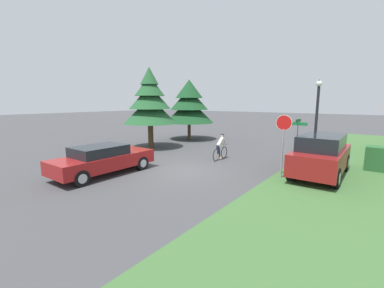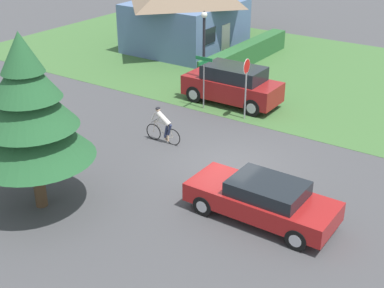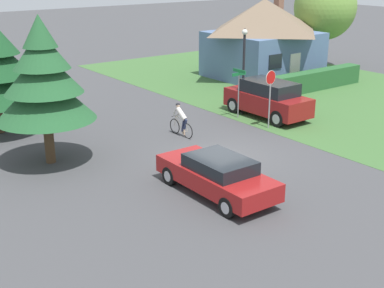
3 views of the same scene
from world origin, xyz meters
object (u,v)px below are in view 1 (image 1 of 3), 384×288
sedan_left_lane (103,159)px  stop_sign (283,134)px  parked_suv_right (321,155)px  conifer_tall_near (150,102)px  conifer_tall_far (189,104)px  street_name_sign (297,134)px  cyclist (220,147)px  street_lamp (317,116)px

sedan_left_lane → stop_sign: 8.25m
parked_suv_right → conifer_tall_near: conifer_tall_near is taller
sedan_left_lane → conifer_tall_far: size_ratio=0.90×
sedan_left_lane → stop_sign: size_ratio=1.69×
sedan_left_lane → conifer_tall_near: (-3.36, 6.36, 2.61)m
stop_sign → street_name_sign: size_ratio=1.12×
sedan_left_lane → parked_suv_right: bearing=-54.0°
parked_suv_right → conifer_tall_far: conifer_tall_far is taller
sedan_left_lane → cyclist: cyclist is taller
cyclist → street_name_sign: (4.07, 0.69, 1.03)m
street_lamp → street_name_sign: street_lamp is taller
stop_sign → conifer_tall_far: size_ratio=0.53×
cyclist → conifer_tall_far: 8.78m
parked_suv_right → street_lamp: (-0.56, 1.28, 1.72)m
sedan_left_lane → parked_suv_right: (8.16, 5.87, 0.22)m
parked_suv_right → conifer_tall_far: bearing=64.5°
sedan_left_lane → street_name_sign: (6.86, 6.66, 1.03)m
street_name_sign → conifer_tall_near: bearing=-178.3°
street_lamp → stop_sign: bearing=-105.5°
cyclist → street_lamp: street_lamp is taller
conifer_tall_far → street_name_sign: bearing=-24.4°
parked_suv_right → conifer_tall_near: 11.77m
stop_sign → street_name_sign: 2.24m
street_lamp → conifer_tall_near: conifer_tall_near is taller
street_name_sign → cyclist: bearing=-170.4°
stop_sign → street_lamp: 2.90m
cyclist → stop_sign: size_ratio=0.60×
cyclist → street_name_sign: bearing=-82.2°
cyclist → conifer_tall_far: (-6.45, 5.45, 2.40)m
conifer_tall_far → street_lamp: bearing=-20.8°
sedan_left_lane → conifer_tall_far: (-3.66, 11.43, 2.40)m
cyclist → stop_sign: 4.51m
cyclist → street_name_sign: size_ratio=0.67×
cyclist → stop_sign: stop_sign is taller
street_lamp → conifer_tall_far: bearing=159.2°
stop_sign → conifer_tall_far: (-10.51, 7.00, 1.16)m
conifer_tall_near → conifer_tall_far: size_ratio=1.10×
parked_suv_right → stop_sign: (-1.31, -1.44, 1.02)m
street_lamp → conifer_tall_near: (-10.96, -0.79, 0.67)m
sedan_left_lane → street_lamp: bearing=-46.5°
cyclist → conifer_tall_far: size_ratio=0.32×
sedan_left_lane → street_lamp: street_lamp is taller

